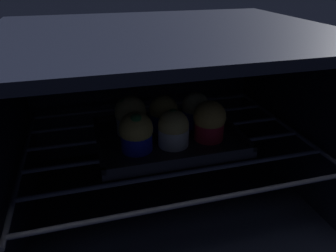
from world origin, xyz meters
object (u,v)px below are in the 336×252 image
muffin_row1_col0 (130,115)px  muffin_row1_col2 (195,110)px  muffin_row1_col1 (162,113)px  muffin_row0_col2 (209,121)px  muffin_row0_col0 (136,132)px  baking_tray (168,138)px  muffin_row0_col1 (172,129)px

muffin_row1_col0 → muffin_row1_col2: muffin_row1_col0 is taller
muffin_row1_col1 → muffin_row1_col2: bearing=-1.2°
muffin_row1_col0 → muffin_row1_col1: size_ratio=1.09×
muffin_row0_col2 → muffin_row1_col1: muffin_row0_col2 is taller
muffin_row1_col1 → muffin_row1_col0: bearing=-178.3°
muffin_row0_col0 → muffin_row1_col1: (6.60, 7.04, -0.18)cm
baking_tray → muffin_row0_col1: muffin_row0_col1 is taller
muffin_row1_col1 → muffin_row0_col0: bearing=-133.1°
muffin_row0_col0 → muffin_row0_col1: 6.63cm
muffin_row0_col2 → muffin_row1_col0: bearing=155.5°
muffin_row0_col0 → muffin_row1_col0: size_ratio=0.97×
muffin_row0_col0 → muffin_row1_col0: 6.86cm
baking_tray → muffin_row1_col1: size_ratio=3.90×
baking_tray → muffin_row0_col2: (7.22, -3.19, 4.21)cm
muffin_row0_col0 → muffin_row1_col0: bearing=88.9°
baking_tray → muffin_row1_col0: 8.56cm
baking_tray → muffin_row0_col0: bearing=-151.7°
muffin_row0_col0 → muffin_row1_col2: size_ratio=1.05×
muffin_row0_col1 → muffin_row1_col2: size_ratio=1.00×
muffin_row0_col0 → muffin_row1_col1: size_ratio=1.06×
baking_tray → muffin_row1_col1: 5.08cm
muffin_row0_col1 → muffin_row0_col2: muffin_row0_col2 is taller
muffin_row0_col0 → muffin_row1_col2: bearing=26.9°
baking_tray → muffin_row0_col1: bearing=-93.7°
baking_tray → muffin_row1_col2: size_ratio=3.88×
baking_tray → muffin_row0_col0: (-6.86, -3.70, 3.99)cm
muffin_row0_col0 → muffin_row1_col2: 15.23cm
muffin_row1_col0 → muffin_row1_col1: (6.47, 0.19, -0.43)cm
muffin_row0_col0 → muffin_row0_col1: muffin_row0_col0 is taller
muffin_row0_col2 → muffin_row1_col2: (-0.50, 6.39, -0.37)cm
muffin_row1_col1 → muffin_row1_col2: same height
muffin_row1_col1 → muffin_row1_col2: size_ratio=0.99×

